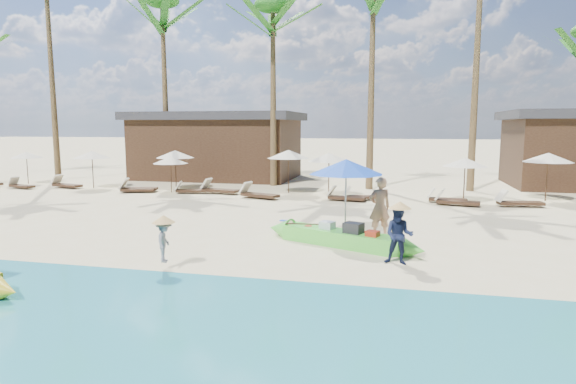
# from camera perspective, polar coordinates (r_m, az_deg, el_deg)

# --- Properties ---
(ground) EXTENTS (240.00, 240.00, 0.00)m
(ground) POSITION_cam_1_polar(r_m,az_deg,el_deg) (13.53, -3.22, -6.86)
(ground) COLOR beige
(ground) RESTS_ON ground
(wet_sand_strip) EXTENTS (240.00, 4.50, 0.01)m
(wet_sand_strip) POSITION_cam_1_polar(r_m,az_deg,el_deg) (9.08, -12.29, -14.54)
(wet_sand_strip) COLOR tan
(wet_sand_strip) RESTS_ON ground
(green_canoe) EXTENTS (5.37, 2.55, 0.72)m
(green_canoe) POSITION_cam_1_polar(r_m,az_deg,el_deg) (14.03, 6.13, -5.35)
(green_canoe) COLOR #52D440
(green_canoe) RESTS_ON ground
(tourist) EXTENTS (0.81, 0.68, 1.88)m
(tourist) POSITION_cam_1_polar(r_m,az_deg,el_deg) (15.09, 10.81, -1.80)
(tourist) COLOR tan
(tourist) RESTS_ON ground
(vendor_green) EXTENTS (0.78, 0.64, 1.47)m
(vendor_green) POSITION_cam_1_polar(r_m,az_deg,el_deg) (12.30, 13.02, -5.03)
(vendor_green) COLOR #151D3A
(vendor_green) RESTS_ON ground
(vendor_yellow) EXTENTS (0.55, 0.74, 1.02)m
(vendor_yellow) POSITION_cam_1_polar(r_m,az_deg,el_deg) (11.96, -14.45, -5.66)
(vendor_yellow) COLOR gray
(vendor_yellow) RESTS_ON ground
(blue_umbrella) EXTENTS (2.26, 2.26, 2.43)m
(blue_umbrella) POSITION_cam_1_polar(r_m,az_deg,el_deg) (14.73, 6.91, 2.98)
(blue_umbrella) COLOR #99999E
(blue_umbrella) RESTS_ON ground
(resort_parasol_1) EXTENTS (1.85, 1.85, 1.91)m
(resort_parasol_1) POSITION_cam_1_polar(r_m,az_deg,el_deg) (32.62, -28.60, 3.88)
(resort_parasol_1) COLOR #3C2818
(resort_parasol_1) RESTS_ON ground
(lounger_1_right) EXTENTS (1.74, 0.92, 0.57)m
(lounger_1_right) POSITION_cam_1_polar(r_m,az_deg,el_deg) (30.40, -29.12, 0.72)
(lounger_1_right) COLOR #3C2818
(lounger_1_right) RESTS_ON ground
(resort_parasol_2) EXTENTS (2.00, 2.00, 2.06)m
(resort_parasol_2) POSITION_cam_1_polar(r_m,az_deg,el_deg) (28.76, -22.23, 4.12)
(resort_parasol_2) COLOR #3C2818
(resort_parasol_2) RESTS_ON ground
(lounger_2_left) EXTENTS (1.96, 0.98, 0.64)m
(lounger_2_left) POSITION_cam_1_polar(r_m,az_deg,el_deg) (29.51, -24.87, 0.85)
(lounger_2_left) COLOR #3C2818
(lounger_2_left) RESTS_ON ground
(resort_parasol_3) EXTENTS (2.06, 2.06, 2.12)m
(resort_parasol_3) POSITION_cam_1_polar(r_m,az_deg,el_deg) (26.87, -13.23, 4.38)
(resort_parasol_3) COLOR #3C2818
(resort_parasol_3) RESTS_ON ground
(lounger_3_left) EXTENTS (1.97, 1.04, 0.64)m
(lounger_3_left) POSITION_cam_1_polar(r_m,az_deg,el_deg) (26.46, -17.46, 0.49)
(lounger_3_left) COLOR #3C2818
(lounger_3_left) RESTS_ON ground
(lounger_3_right) EXTENTS (1.87, 1.01, 0.61)m
(lounger_3_right) POSITION_cam_1_polar(r_m,az_deg,el_deg) (26.15, -17.65, 0.37)
(lounger_3_right) COLOR #3C2818
(lounger_3_right) RESTS_ON ground
(resort_parasol_4) EXTENTS (1.80, 1.80, 1.86)m
(resort_parasol_4) POSITION_cam_1_polar(r_m,az_deg,el_deg) (25.64, -13.76, 3.68)
(resort_parasol_4) COLOR #3C2818
(resort_parasol_4) RESTS_ON ground
(lounger_4_left) EXTENTS (1.69, 0.86, 0.55)m
(lounger_4_left) POSITION_cam_1_polar(r_m,az_deg,el_deg) (25.11, -11.61, 0.24)
(lounger_4_left) COLOR #3C2818
(lounger_4_left) RESTS_ON ground
(lounger_4_right) EXTENTS (2.05, 0.90, 0.67)m
(lounger_4_right) POSITION_cam_1_polar(r_m,az_deg,el_deg) (24.79, -8.28, 0.32)
(lounger_4_right) COLOR #3C2818
(lounger_4_right) RESTS_ON ground
(resort_parasol_5) EXTENTS (2.16, 2.16, 2.22)m
(resort_parasol_5) POSITION_cam_1_polar(r_m,az_deg,el_deg) (24.60, 0.06, 4.51)
(resort_parasol_5) COLOR #3C2818
(resort_parasol_5) RESTS_ON ground
(lounger_5_left) EXTENTS (2.08, 1.20, 0.67)m
(lounger_5_left) POSITION_cam_1_polar(r_m,az_deg,el_deg) (22.98, -3.64, -0.20)
(lounger_5_left) COLOR #3C2818
(lounger_5_left) RESTS_ON ground
(resort_parasol_6) EXTENTS (2.08, 2.08, 2.15)m
(resort_parasol_6) POSITION_cam_1_polar(r_m,az_deg,el_deg) (23.32, 4.88, 4.13)
(resort_parasol_6) COLOR #3C2818
(resort_parasol_6) RESTS_ON ground
(lounger_6_left) EXTENTS (1.80, 0.87, 0.59)m
(lounger_6_left) POSITION_cam_1_polar(r_m,az_deg,el_deg) (22.67, 8.49, -0.46)
(lounger_6_left) COLOR #3C2818
(lounger_6_left) RESTS_ON ground
(lounger_6_right) EXTENTS (1.84, 0.81, 0.60)m
(lounger_6_right) POSITION_cam_1_polar(r_m,az_deg,el_deg) (22.28, 6.67, -0.55)
(lounger_6_right) COLOR #3C2818
(lounger_6_right) RESTS_ON ground
(resort_parasol_7) EXTENTS (1.97, 1.97, 2.03)m
(resort_parasol_7) POSITION_cam_1_polar(r_m,az_deg,el_deg) (22.90, 20.27, 3.33)
(resort_parasol_7) COLOR #3C2818
(resort_parasol_7) RESTS_ON ground
(lounger_7_left) EXTENTS (1.93, 0.93, 0.63)m
(lounger_7_left) POSITION_cam_1_polar(r_m,az_deg,el_deg) (22.07, 19.17, -0.99)
(lounger_7_left) COLOR #3C2818
(lounger_7_left) RESTS_ON ground
(lounger_7_right) EXTENTS (1.76, 0.63, 0.59)m
(lounger_7_right) POSITION_cam_1_polar(r_m,az_deg,el_deg) (22.77, 18.09, -0.72)
(lounger_7_right) COLOR #3C2818
(lounger_7_right) RESTS_ON ground
(resort_parasol_8) EXTENTS (2.16, 2.16, 2.22)m
(resort_parasol_8) POSITION_cam_1_polar(r_m,az_deg,el_deg) (24.96, 28.46, 3.61)
(resort_parasol_8) COLOR #3C2818
(resort_parasol_8) RESTS_ON ground
(lounger_8_left) EXTENTS (2.00, 0.90, 0.66)m
(lounger_8_left) POSITION_cam_1_polar(r_m,az_deg,el_deg) (22.75, 25.51, -1.05)
(lounger_8_left) COLOR #3C2818
(lounger_8_left) RESTS_ON ground
(palm_1) EXTENTS (2.08, 2.08, 13.60)m
(palm_1) POSITION_cam_1_polar(r_m,az_deg,el_deg) (34.86, -26.65, 19.27)
(palm_1) COLOR brown
(palm_1) RESTS_ON ground
(palm_2) EXTENTS (2.08, 2.08, 11.33)m
(palm_2) POSITION_cam_1_polar(r_m,az_deg,el_deg) (31.56, -14.61, 18.09)
(palm_2) COLOR brown
(palm_2) RESTS_ON ground
(palm_3) EXTENTS (2.08, 2.08, 10.52)m
(palm_3) POSITION_cam_1_polar(r_m,az_deg,el_deg) (28.22, -1.80, 18.34)
(palm_3) COLOR brown
(palm_3) RESTS_ON ground
(palm_4) EXTENTS (2.08, 2.08, 11.70)m
(palm_4) POSITION_cam_1_polar(r_m,az_deg,el_deg) (27.30, 10.06, 20.46)
(palm_4) COLOR brown
(palm_4) RESTS_ON ground
(pavilion_west) EXTENTS (10.80, 6.60, 4.30)m
(pavilion_west) POSITION_cam_1_polar(r_m,az_deg,el_deg) (32.27, -8.32, 5.55)
(pavilion_west) COLOR #3C2818
(pavilion_west) RESTS_ON ground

